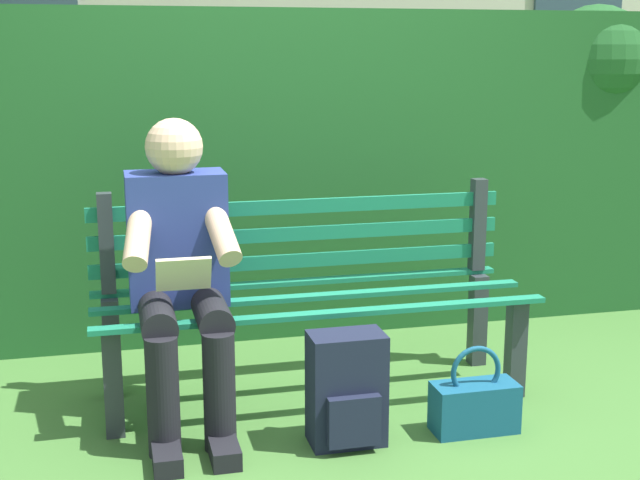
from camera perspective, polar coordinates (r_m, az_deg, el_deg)
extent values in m
plane|color=#3D6B2D|center=(3.70, -0.37, -10.17)|extent=(60.00, 60.00, 0.00)
cube|color=#2D3338|center=(3.73, 12.73, -6.89)|extent=(0.07, 0.07, 0.42)
cube|color=#2D3338|center=(3.36, -13.43, -9.09)|extent=(0.07, 0.07, 0.42)
cube|color=#2D3338|center=(4.06, 10.31, -5.18)|extent=(0.07, 0.07, 0.42)
cube|color=#2D3338|center=(3.72, -13.50, -6.94)|extent=(0.07, 0.07, 0.42)
cube|color=#197251|center=(3.79, -1.24, -2.76)|extent=(1.79, 0.06, 0.02)
cube|color=#197251|center=(3.56, -0.38, -3.75)|extent=(1.79, 0.06, 0.02)
cube|color=#197251|center=(3.33, 0.59, -4.88)|extent=(1.79, 0.06, 0.02)
cube|color=#2D3338|center=(3.98, 10.32, 1.01)|extent=(0.06, 0.06, 0.42)
cube|color=#2D3338|center=(3.64, -13.85, -0.21)|extent=(0.06, 0.06, 0.42)
cube|color=#197251|center=(3.76, -1.21, -1.34)|extent=(1.79, 0.02, 0.06)
cube|color=#197251|center=(3.73, -1.22, 0.44)|extent=(1.79, 0.02, 0.06)
cube|color=#197251|center=(3.71, -1.23, 2.24)|extent=(1.79, 0.02, 0.06)
cube|color=navy|center=(3.43, -9.37, 0.11)|extent=(0.38, 0.22, 0.52)
sphere|color=#D8AD8C|center=(3.36, -9.56, 6.04)|extent=(0.22, 0.22, 0.22)
cylinder|color=black|center=(3.30, -7.19, -4.63)|extent=(0.13, 0.42, 0.13)
cylinder|color=black|center=(3.28, -10.67, -4.83)|extent=(0.13, 0.42, 0.13)
cylinder|color=black|center=(3.18, -6.62, -9.86)|extent=(0.12, 0.12, 0.44)
cylinder|color=black|center=(3.17, -10.27, -10.09)|extent=(0.12, 0.12, 0.44)
cube|color=black|center=(3.19, -6.35, -13.48)|extent=(0.10, 0.24, 0.07)
cube|color=black|center=(3.17, -10.04, -13.74)|extent=(0.10, 0.24, 0.07)
cylinder|color=#D8AD8C|center=(3.30, -6.62, 0.78)|extent=(0.14, 0.32, 0.26)
cylinder|color=#D8AD8C|center=(3.28, -11.83, 0.52)|extent=(0.14, 0.32, 0.26)
cube|color=beige|center=(3.20, -8.95, -2.21)|extent=(0.20, 0.07, 0.13)
cube|color=#1E5123|center=(4.56, -1.32, 4.65)|extent=(5.42, 0.64, 1.61)
sphere|color=#1E5123|center=(5.04, 17.63, 11.27)|extent=(0.58, 0.58, 0.58)
sphere|color=#1E5123|center=(4.50, -18.94, 10.09)|extent=(0.51, 0.51, 0.51)
cube|color=#334756|center=(8.82, 16.56, 13.94)|extent=(0.90, 0.04, 1.20)
cube|color=#334756|center=(7.68, -19.05, 14.09)|extent=(0.90, 0.04, 1.20)
cube|color=#191E33|center=(3.22, 1.75, -9.72)|extent=(0.27, 0.17, 0.42)
cube|color=#191E33|center=(3.16, 2.25, -11.82)|extent=(0.19, 0.04, 0.18)
cylinder|color=#191E33|center=(3.32, 2.67, -8.62)|extent=(0.04, 0.04, 0.25)
cylinder|color=#191E33|center=(3.28, -0.12, -8.88)|extent=(0.04, 0.04, 0.25)
cube|color=navy|center=(3.40, 10.11, -10.77)|extent=(0.32, 0.15, 0.19)
torus|color=navy|center=(3.35, 10.20, -8.49)|extent=(0.20, 0.02, 0.20)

